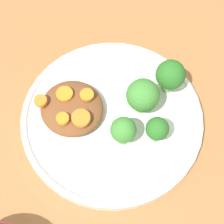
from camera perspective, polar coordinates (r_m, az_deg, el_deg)
ground_plane at (r=0.56m, az=-0.00°, el=-1.49°), size 4.00×4.00×0.00m
plate at (r=0.55m, az=-0.00°, el=-0.97°), size 0.27×0.27×0.02m
stew_mound at (r=0.54m, az=-6.12°, el=0.61°), size 0.09×0.09×0.03m
broccoli_floret_0 at (r=0.51m, az=6.89°, el=-2.64°), size 0.03×0.03×0.05m
broccoli_floret_1 at (r=0.55m, az=8.87°, el=5.53°), size 0.04×0.04×0.06m
broccoli_floret_2 at (r=0.51m, az=1.75°, el=-2.86°), size 0.04×0.04×0.05m
broccoli_floret_3 at (r=0.52m, az=4.71°, el=2.46°), size 0.05×0.05×0.06m
carrot_slice_0 at (r=0.54m, az=-7.24°, el=2.73°), size 0.02×0.02×0.01m
carrot_slice_1 at (r=0.53m, az=-3.85°, el=2.61°), size 0.02×0.02×0.01m
carrot_slice_2 at (r=0.52m, az=-4.76°, el=-0.93°), size 0.03×0.03×0.01m
carrot_slice_3 at (r=0.54m, az=-10.83°, el=1.68°), size 0.02×0.02×0.01m
carrot_slice_4 at (r=0.52m, az=-7.53°, el=-1.02°), size 0.02×0.02×0.01m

